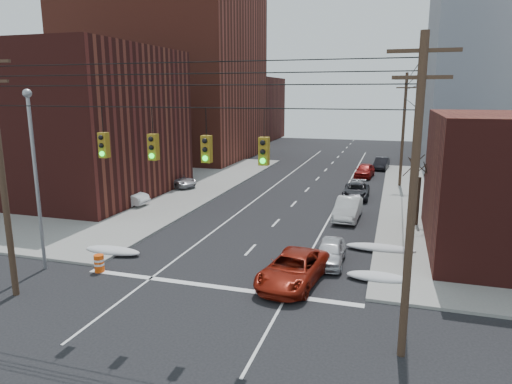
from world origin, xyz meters
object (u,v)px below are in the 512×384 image
Objects in this scene: parked_car_c at (356,191)px; parked_car_f at (382,163)px; parked_car_e at (365,170)px; lot_car_a at (122,196)px; lot_car_b at (176,180)px; parked_car_d at (357,190)px; lot_car_d at (135,180)px; construction_barrel at (99,263)px; parked_car_b at (348,209)px; red_pickup at (293,269)px; parked_car_a at (330,252)px; lot_car_c at (115,182)px.

parked_car_f is at bearing 83.62° from parked_car_c.
parked_car_e is 1.02× the size of lot_car_a.
lot_car_b is (-17.23, -11.36, 0.02)m from parked_car_e.
lot_car_a is at bearing -154.86° from parked_car_d.
parked_car_f is 29.43m from lot_car_d.
construction_barrel is (9.57, -19.03, -0.41)m from lot_car_d.
parked_car_e is (0.00, 17.77, -0.02)m from parked_car_b.
lot_car_a is at bearing -155.94° from parked_car_c.
parked_car_e reaches higher than lot_car_b.
parked_car_e is at bearing -50.93° from lot_car_d.
parked_car_c is 1.07× the size of lot_car_a.
lot_car_a is at bearing 153.76° from red_pickup.
red_pickup reaches higher than lot_car_b.
parked_car_b reaches higher than parked_car_e.
lot_car_d reaches higher than red_pickup.
lot_car_d is (-19.54, 17.53, 0.14)m from red_pickup.
parked_car_f reaches higher than parked_car_d.
parked_car_b is 1.01× the size of parked_car_c.
parked_car_f is at bearing -34.16° from lot_car_a.
parked_car_a is 0.82× the size of parked_car_b.
parked_car_b is at bearing -95.85° from lot_car_d.
lot_car_c is at bearing -134.78° from parked_car_f.
parked_car_b is 7.89m from parked_car_d.
parked_car_e is at bearing -39.71° from lot_car_a.
lot_car_a reaches higher than parked_car_a.
red_pickup is 5.82× the size of construction_barrel.
red_pickup is 1.24× the size of parked_car_d.
lot_car_a is 7.85m from lot_car_b.
parked_car_d is at bearing 93.65° from red_pickup.
lot_car_b reaches higher than parked_car_c.
parked_car_a is at bearing 74.69° from red_pickup.
parked_car_f is 31.25m from lot_car_c.
parked_car_d is 22.62m from lot_car_c.
parked_car_c is at bearing -68.82° from lot_car_c.
parked_car_b is at bearing 91.32° from red_pickup.
parked_car_c is 1.10× the size of parked_car_d.
lot_car_d is 21.31m from construction_barrel.
parked_car_f is at bearing -25.36° from lot_car_b.
parked_car_e is at bearing 88.25° from parked_car_a.
lot_car_c is (-22.24, 13.13, 0.10)m from parked_car_a.
parked_car_c is 23.95m from construction_barrel.
parked_car_f is (1.60, 33.34, 0.04)m from parked_car_a.
red_pickup is 1.13× the size of parked_car_c.
parked_car_a is 0.86× the size of lot_car_b.
red_pickup reaches higher than lot_car_c.
lot_car_d is at bearing 27.10° from lot_car_a.
parked_car_f is 1.00× the size of lot_car_d.
parked_car_b is at bearing -84.83° from parked_car_e.
construction_barrel is at bearing -103.81° from parked_car_f.
red_pickup is 20.15m from lot_car_a.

